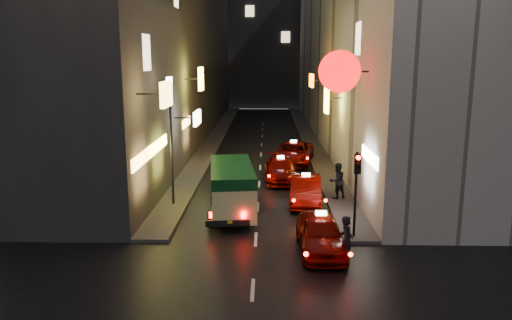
# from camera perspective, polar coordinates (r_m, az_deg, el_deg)

# --- Properties ---
(building_left) EXTENTS (7.46, 52.00, 18.00)m
(building_left) POSITION_cam_1_polar(r_m,az_deg,el_deg) (45.58, -9.69, 13.68)
(building_left) COLOR #393634
(building_left) RESTS_ON ground
(building_right) EXTENTS (8.25, 52.00, 18.00)m
(building_right) POSITION_cam_1_polar(r_m,az_deg,el_deg) (45.43, 11.16, 13.64)
(building_right) COLOR beige
(building_right) RESTS_ON ground
(building_far) EXTENTS (30.00, 10.00, 22.00)m
(building_far) POSITION_cam_1_polar(r_m,az_deg,el_deg) (76.85, 0.96, 14.48)
(building_far) COLOR #323337
(building_far) RESTS_ON ground
(sidewalk_left) EXTENTS (1.50, 52.00, 0.15)m
(sidewalk_left) POSITION_cam_1_polar(r_m,az_deg,el_deg) (45.59, -4.66, 2.55)
(sidewalk_left) COLOR #43403E
(sidewalk_left) RESTS_ON ground
(sidewalk_right) EXTENTS (1.50, 52.00, 0.15)m
(sidewalk_right) POSITION_cam_1_polar(r_m,az_deg,el_deg) (45.51, 6.05, 2.51)
(sidewalk_right) COLOR #43403E
(sidewalk_right) RESTS_ON ground
(minibus) EXTENTS (2.52, 5.67, 2.36)m
(minibus) POSITION_cam_1_polar(r_m,az_deg,el_deg) (23.39, -2.79, -2.73)
(minibus) COLOR #E7E590
(minibus) RESTS_ON ground
(taxi_near) EXTENTS (2.26, 5.31, 1.84)m
(taxi_near) POSITION_cam_1_polar(r_m,az_deg,el_deg) (19.31, 7.40, -7.99)
(taxi_near) COLOR #6A0500
(taxi_near) RESTS_ON ground
(taxi_second) EXTENTS (2.50, 5.33, 1.82)m
(taxi_second) POSITION_cam_1_polar(r_m,az_deg,el_deg) (25.36, 5.70, -3.17)
(taxi_second) COLOR #6A0500
(taxi_second) RESTS_ON ground
(taxi_third) EXTENTS (2.16, 5.00, 1.74)m
(taxi_third) POSITION_cam_1_polar(r_m,az_deg,el_deg) (29.96, 2.83, -0.88)
(taxi_third) COLOR #6A0500
(taxi_third) RESTS_ON ground
(taxi_far) EXTENTS (3.18, 5.82, 1.92)m
(taxi_far) POSITION_cam_1_polar(r_m,az_deg,el_deg) (34.68, 4.30, 0.99)
(taxi_far) COLOR #6A0500
(taxi_far) RESTS_ON ground
(pedestrian_crossing) EXTENTS (0.58, 0.75, 2.04)m
(pedestrian_crossing) POSITION_cam_1_polar(r_m,az_deg,el_deg) (18.24, 10.35, -8.68)
(pedestrian_crossing) COLOR black
(pedestrian_crossing) RESTS_ON ground
(pedestrian_sidewalk) EXTENTS (0.93, 0.81, 2.10)m
(pedestrian_sidewalk) POSITION_cam_1_polar(r_m,az_deg,el_deg) (25.88, 9.26, -2.10)
(pedestrian_sidewalk) COLOR black
(pedestrian_sidewalk) RESTS_ON sidewalk_right
(traffic_light) EXTENTS (0.26, 0.43, 3.50)m
(traffic_light) POSITION_cam_1_polar(r_m,az_deg,el_deg) (20.11, 11.45, -1.83)
(traffic_light) COLOR black
(traffic_light) RESTS_ON sidewalk_right
(lamp_post) EXTENTS (0.28, 0.28, 6.22)m
(lamp_post) POSITION_cam_1_polar(r_m,az_deg,el_deg) (24.48, -9.68, 3.11)
(lamp_post) COLOR black
(lamp_post) RESTS_ON sidewalk_left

